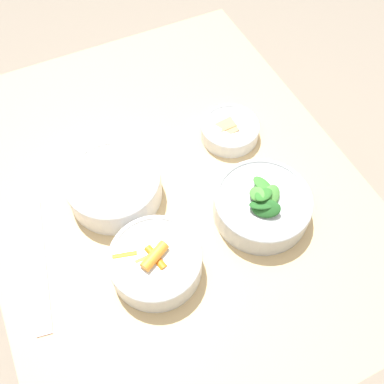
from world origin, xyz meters
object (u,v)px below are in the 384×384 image
bowl_beans_hotdog (114,187)px  bowl_greens (262,205)px  ruler (38,264)px  bowl_cookies (230,129)px  bowl_carrots (155,262)px

bowl_beans_hotdog → bowl_greens: bearing=-123.8°
ruler → bowl_greens: bearing=-100.9°
bowl_greens → bowl_cookies: (0.21, -0.04, -0.01)m
bowl_carrots → bowl_cookies: bowl_carrots is taller
bowl_carrots → bowl_cookies: (0.23, -0.28, -0.01)m
bowl_beans_hotdog → bowl_cookies: 0.30m
bowl_beans_hotdog → ruler: bearing=113.7°
bowl_beans_hotdog → ruler: size_ratio=0.69×
bowl_cookies → bowl_greens: bearing=169.0°
bowl_beans_hotdog → bowl_cookies: bearing=-82.0°
bowl_cookies → ruler: (-0.13, 0.49, -0.02)m
bowl_carrots → ruler: bowl_carrots is taller
bowl_carrots → bowl_beans_hotdog: 0.19m
bowl_greens → bowl_cookies: size_ratio=1.46×
bowl_greens → bowl_cookies: bowl_greens is taller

